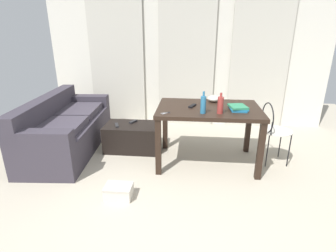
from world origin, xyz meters
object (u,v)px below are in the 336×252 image
(tv_remote_primary, at_px, (133,122))
(craft_table, at_px, (208,115))
(couch, at_px, (66,129))
(bowl, at_px, (214,99))
(book_stack, at_px, (238,108))
(tv_remote_secondary, at_px, (117,125))
(coffee_table, at_px, (133,137))
(scissors, at_px, (167,113))
(tv_remote_on_table, at_px, (192,106))
(shoebox, at_px, (119,191))
(bottle_far, at_px, (203,104))
(bottle_near, at_px, (220,105))
(wire_chair, at_px, (272,126))

(tv_remote_primary, bearing_deg, craft_table, 7.92)
(couch, xyz_separation_m, bowl, (2.20, 0.09, 0.51))
(book_stack, relative_size, tv_remote_secondary, 1.68)
(coffee_table, relative_size, tv_remote_secondary, 4.64)
(coffee_table, bearing_deg, scissors, -45.95)
(craft_table, distance_m, tv_remote_on_table, 0.24)
(scissors, bearing_deg, shoebox, -125.93)
(bowl, height_order, book_stack, bowl)
(bottle_far, bearing_deg, book_stack, 22.72)
(craft_table, height_order, shoebox, craft_table)
(tv_remote_primary, bearing_deg, coffee_table, -60.51)
(couch, xyz_separation_m, tv_remote_on_table, (1.91, -0.21, 0.48))
(bowl, height_order, scissors, bowl)
(bottle_near, xyz_separation_m, bottle_far, (-0.21, -0.02, 0.00))
(bottle_near, xyz_separation_m, tv_remote_primary, (-1.24, 0.67, -0.49))
(tv_remote_primary, bearing_deg, bottle_near, -0.02)
(coffee_table, distance_m, bottle_near, 1.53)
(coffee_table, relative_size, bowl, 4.71)
(craft_table, bearing_deg, tv_remote_primary, 159.59)
(couch, xyz_separation_m, tv_remote_secondary, (0.79, 0.03, 0.08))
(tv_remote_primary, relative_size, tv_remote_secondary, 0.86)
(bowl, xyz_separation_m, shoebox, (-1.07, -1.25, -0.76))
(scissors, bearing_deg, couch, 162.06)
(bowl, bearing_deg, bottle_far, -106.05)
(couch, bearing_deg, tv_remote_on_table, -6.17)
(bottle_far, xyz_separation_m, tv_remote_primary, (-1.04, 0.69, -0.49))
(bowl, distance_m, scissors, 0.86)
(tv_remote_on_table, bearing_deg, bowl, 67.25)
(tv_remote_secondary, bearing_deg, craft_table, -30.59)
(wire_chair, height_order, tv_remote_secondary, wire_chair)
(coffee_table, distance_m, tv_remote_on_table, 1.13)
(craft_table, relative_size, tv_remote_primary, 8.87)
(tv_remote_on_table, xyz_separation_m, tv_remote_secondary, (-1.12, 0.24, -0.39))
(bowl, bearing_deg, tv_remote_secondary, -177.71)
(craft_table, bearing_deg, tv_remote_on_table, 178.02)
(bowl, xyz_separation_m, tv_remote_primary, (-1.20, 0.12, -0.42))
(tv_remote_on_table, xyz_separation_m, tv_remote_primary, (-0.90, 0.41, -0.39))
(scissors, bearing_deg, wire_chair, 15.58)
(bowl, bearing_deg, tv_remote_primary, 174.45)
(couch, height_order, bottle_far, bottle_far)
(coffee_table, relative_size, scissors, 7.03)
(couch, relative_size, wire_chair, 2.36)
(craft_table, bearing_deg, bowl, 75.19)
(book_stack, relative_size, tv_remote_primary, 1.95)
(couch, relative_size, book_stack, 6.86)
(bottle_far, distance_m, tv_remote_on_table, 0.32)
(couch, height_order, tv_remote_primary, couch)
(wire_chair, bearing_deg, bottle_near, -155.59)
(bottle_far, bearing_deg, coffee_table, 150.76)
(bowl, relative_size, tv_remote_on_table, 1.07)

